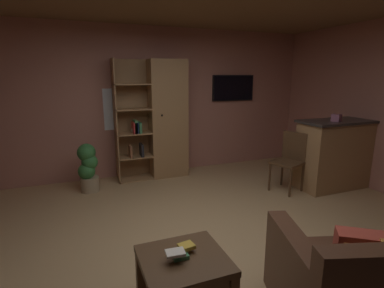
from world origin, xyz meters
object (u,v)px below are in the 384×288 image
Objects in this scene: kitchen_bar_counter at (338,154)px; potted_floor_plant at (88,167)px; coffee_table at (184,269)px; table_book_1 at (186,246)px; tissue_box at (336,118)px; bookshelf_cabinet at (163,120)px; table_book_0 at (180,255)px; wall_mounted_tv at (233,88)px; dining_chair at (290,158)px; table_book_2 at (175,253)px.

kitchen_bar_counter is 4.00m from potted_floor_plant.
table_book_1 is at bearing 55.31° from coffee_table.
tissue_box is at bearing 26.33° from table_book_1.
bookshelf_cabinet reaches higher than table_book_0.
bookshelf_cabinet is 1.61m from wall_mounted_tv.
bookshelf_cabinet is 2.22m from dining_chair.
table_book_2 is at bearing -144.08° from dining_chair.
table_book_0 is 0.08m from table_book_2.
table_book_1 is 0.85× the size of table_book_2.
table_book_0 is (-0.79, -3.17, -0.53)m from bookshelf_cabinet.
kitchen_bar_counter is 1.82× the size of potted_floor_plant.
dining_chair is (1.65, -1.41, -0.49)m from bookshelf_cabinet.
table_book_2 is (-0.12, -0.09, 0.03)m from table_book_1.
bookshelf_cabinet is 3.35m from table_book_2.
wall_mounted_tv is at bearing 118.79° from kitchen_bar_counter.
table_book_2 is at bearing -153.25° from tissue_box.
kitchen_bar_counter is (2.48, -1.57, -0.46)m from bookshelf_cabinet.
table_book_1 is at bearing -102.93° from bookshelf_cabinet.
dining_chair is 1.04× the size of wall_mounted_tv.
kitchen_bar_counter is 0.84m from dining_chair.
kitchen_bar_counter is 3.70m from table_book_2.
table_book_1 is at bearing -154.05° from kitchen_bar_counter.
table_book_1 is 0.13× the size of dining_chair.
table_book_2 is 2.94m from potted_floor_plant.
tissue_box is at bearing -36.04° from bookshelf_cabinet.
potted_floor_plant is (-0.60, 2.81, -0.12)m from table_book_1.
bookshelf_cabinet is 3.34m from coffee_table.
kitchen_bar_counter is 2.20× the size of coffee_table.
table_book_1 is at bearing -78.02° from potted_floor_plant.
table_book_0 is 0.13× the size of wall_mounted_tv.
bookshelf_cabinet is 15.06× the size of table_book_2.
bookshelf_cabinet is at bearing 139.52° from dining_chair.
bookshelf_cabinet reaches higher than tissue_box.
wall_mounted_tv reaches higher than tissue_box.
bookshelf_cabinet is 2.97m from kitchen_bar_counter.
tissue_box is 3.90m from potted_floor_plant.
tissue_box is 3.48m from table_book_0.
bookshelf_cabinet is 17.72× the size of table_book_1.
coffee_table is 2.93m from potted_floor_plant.
coffee_table is (-0.76, -3.19, -0.64)m from bookshelf_cabinet.
potted_floor_plant is at bearing 99.40° from table_book_2.
coffee_table is 3.00m from dining_chair.
potted_floor_plant is at bearing 161.67° from kitchen_bar_counter.
table_book_0 is at bearing -79.56° from potted_floor_plant.
bookshelf_cabinet is 18.01× the size of table_book_0.
bookshelf_cabinet reaches higher than kitchen_bar_counter.
coffee_table is 5.51× the size of table_book_0.
kitchen_bar_counter is at bearing 25.95° from table_book_1.
dining_chair is at bearing 35.92° from table_book_2.
kitchen_bar_counter is at bearing -61.21° from wall_mounted_tv.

